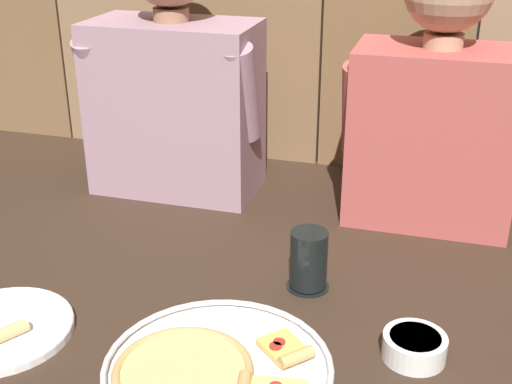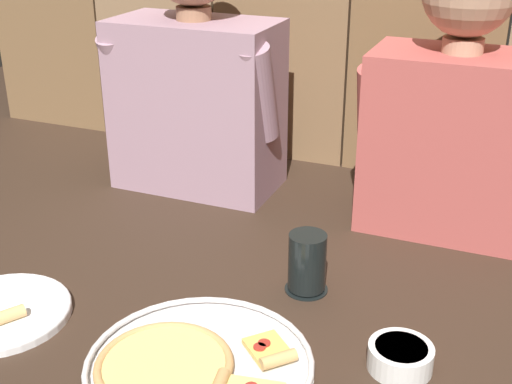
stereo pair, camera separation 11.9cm
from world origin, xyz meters
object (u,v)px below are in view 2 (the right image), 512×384
object	(u,v)px
pizza_tray	(190,364)
dinner_plate	(1,313)
dipping_bowl	(400,356)
diner_right	(455,104)
diner_left	(196,69)
drinking_glass	(307,263)

from	to	relation	value
pizza_tray	dinner_plate	xyz separation A→B (m)	(-0.36, -0.00, -0.00)
dipping_bowl	diner_right	xyz separation A→B (m)	(-0.02, 0.52, 0.25)
pizza_tray	diner_right	size ratio (longest dim) A/B	0.59
pizza_tray	dipping_bowl	distance (m)	0.32
dipping_bowl	diner_left	size ratio (longest dim) A/B	0.16
diner_right	dipping_bowl	bearing A→B (deg)	-88.29
dinner_plate	diner_left	distance (m)	0.71
diner_left	dipping_bowl	bearing A→B (deg)	-40.59
pizza_tray	dinner_plate	size ratio (longest dim) A/B	1.49
drinking_glass	diner_right	distance (m)	0.46
diner_left	diner_right	world-z (taller)	diner_left
drinking_glass	diner_right	size ratio (longest dim) A/B	0.19
pizza_tray	dinner_plate	bearing A→B (deg)	-179.78
pizza_tray	dipping_bowl	world-z (taller)	dipping_bowl
drinking_glass	diner_left	world-z (taller)	diner_left
pizza_tray	dipping_bowl	xyz separation A→B (m)	(0.29, 0.13, 0.01)
diner_left	diner_right	distance (m)	0.59
dinner_plate	dipping_bowl	distance (m)	0.67
dinner_plate	dipping_bowl	world-z (taller)	dipping_bowl
drinking_glass	diner_right	bearing A→B (deg)	62.68
pizza_tray	dinner_plate	distance (m)	0.36
diner_right	pizza_tray	bearing A→B (deg)	-113.43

